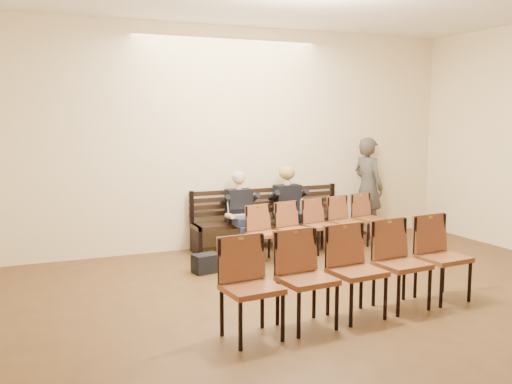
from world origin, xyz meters
TOP-DOWN VIEW (x-y plane):
  - ground at (0.00, 0.00)m, footprint 10.00×10.00m
  - room_walls at (0.00, 0.79)m, footprint 8.02×10.01m
  - bench at (0.59, 4.65)m, footprint 2.60×0.90m
  - seated_man at (0.03, 4.53)m, footprint 0.49×0.68m
  - seated_woman at (0.87, 4.53)m, footprint 0.52×0.72m
  - laptop at (-0.02, 4.38)m, footprint 0.39×0.33m
  - water_bottle at (0.97, 4.31)m, footprint 0.08×0.08m
  - bag at (-0.86, 3.59)m, footprint 0.38×0.29m
  - passerby at (2.50, 4.75)m, footprint 0.63×0.82m
  - chair_row_front at (1.14, 4.00)m, footprint 2.59×0.97m
  - chair_row_back at (0.05, 1.33)m, footprint 3.02×0.79m

SIDE VIEW (x-z plane):
  - ground at x=0.00m, z-range 0.00..0.00m
  - bag at x=-0.86m, z-range 0.00..0.25m
  - bench at x=0.59m, z-range 0.00..0.45m
  - chair_row_front at x=1.14m, z-range 0.00..0.83m
  - chair_row_back at x=0.05m, z-range 0.00..0.97m
  - water_bottle at x=0.97m, z-range 0.45..0.68m
  - laptop at x=-0.02m, z-range 0.45..0.71m
  - seated_man at x=0.03m, z-range 0.00..1.19m
  - seated_woman at x=0.87m, z-range 0.00..1.21m
  - passerby at x=2.50m, z-range 0.00..2.00m
  - room_walls at x=0.00m, z-range 0.78..4.29m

